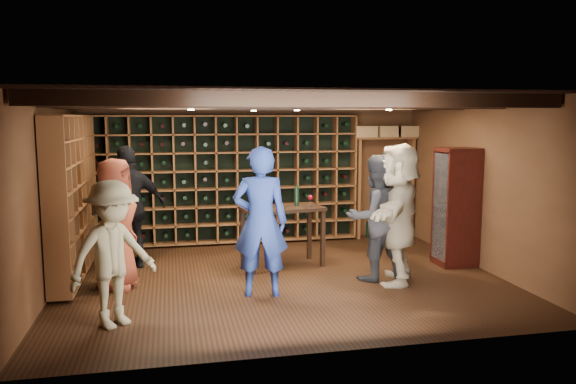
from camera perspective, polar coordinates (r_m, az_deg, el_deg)
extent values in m
plane|color=black|center=(7.90, -0.60, -8.80)|extent=(6.00, 6.00, 0.00)
plane|color=brown|center=(10.09, -3.41, 2.03)|extent=(6.00, 0.00, 6.00)
plane|color=brown|center=(5.25, 4.77, -3.24)|extent=(6.00, 0.00, 6.00)
plane|color=brown|center=(7.65, -23.24, -0.40)|extent=(0.00, 5.00, 5.00)
plane|color=brown|center=(8.74, 19.06, 0.74)|extent=(0.00, 5.00, 5.00)
plane|color=black|center=(7.58, -0.63, 9.63)|extent=(6.00, 6.00, 0.00)
cube|color=black|center=(6.02, 2.40, 9.37)|extent=(5.90, 0.18, 0.16)
cube|color=black|center=(7.09, 0.17, 9.12)|extent=(5.90, 0.18, 0.16)
cube|color=black|center=(8.17, -1.47, 8.93)|extent=(5.90, 0.18, 0.16)
cube|color=black|center=(9.25, -2.72, 8.78)|extent=(5.90, 0.18, 0.16)
cylinder|color=black|center=(7.44, -9.84, 8.71)|extent=(0.10, 0.10, 0.10)
cylinder|color=black|center=(8.03, 0.93, 8.74)|extent=(0.10, 0.10, 0.10)
cylinder|color=black|center=(7.70, 10.22, 8.67)|extent=(0.10, 0.10, 0.10)
cylinder|color=black|center=(8.73, -3.50, 8.64)|extent=(0.10, 0.10, 0.10)
cube|color=brown|center=(9.87, -6.28, 1.28)|extent=(4.65, 0.30, 2.20)
cube|color=black|center=(9.87, -6.28, 1.28)|extent=(4.56, 0.02, 2.16)
cube|color=brown|center=(8.44, -20.99, -0.27)|extent=(0.30, 2.65, 2.20)
cube|color=black|center=(8.44, -20.99, -0.27)|extent=(0.29, 0.02, 2.16)
cube|color=brown|center=(10.51, 9.83, 5.43)|extent=(1.15, 0.32, 0.04)
cube|color=brown|center=(10.78, 12.28, 0.52)|extent=(0.05, 0.28, 1.85)
cube|color=brown|center=(10.40, 7.05, 0.38)|extent=(0.05, 0.28, 1.85)
cube|color=tan|center=(10.36, 7.78, 6.11)|extent=(0.40, 0.30, 0.20)
cube|color=tan|center=(10.52, 10.10, 6.08)|extent=(0.40, 0.30, 0.20)
cube|color=tan|center=(10.66, 11.85, 6.06)|extent=(0.40, 0.30, 0.20)
cube|color=#340D0A|center=(8.99, 16.52, -6.76)|extent=(0.55, 0.50, 0.10)
cube|color=#340D0A|center=(8.82, 16.73, -1.40)|extent=(0.55, 0.50, 1.70)
cube|color=white|center=(8.70, 15.22, -1.47)|extent=(0.01, 0.46, 1.60)
cube|color=#340D0A|center=(8.82, 16.73, -1.40)|extent=(0.50, 0.44, 0.02)
sphere|color=#59260C|center=(8.79, 16.64, -0.76)|extent=(0.18, 0.18, 0.18)
imported|color=navy|center=(6.99, -2.82, -3.05)|extent=(0.75, 0.56, 1.88)
imported|color=black|center=(7.79, 8.80, -2.60)|extent=(0.94, 0.79, 1.73)
imported|color=maroon|center=(7.65, -17.12, -3.10)|extent=(0.74, 0.95, 1.71)
imported|color=black|center=(8.58, -15.80, -1.53)|extent=(1.16, 0.77, 1.82)
imported|color=gray|center=(6.28, -17.39, -6.05)|extent=(1.17, 1.09, 1.58)
imported|color=tan|center=(7.70, 11.13, -2.15)|extent=(1.31, 1.81, 1.89)
cube|color=black|center=(8.36, -0.55, -1.71)|extent=(1.28, 0.79, 0.05)
cube|color=black|center=(8.04, -3.56, -5.37)|extent=(0.07, 0.07, 0.86)
cube|color=black|center=(8.44, 3.55, -4.74)|extent=(0.07, 0.07, 0.86)
cube|color=black|center=(8.50, -4.62, -4.66)|extent=(0.07, 0.07, 0.86)
cube|color=black|center=(8.88, 2.17, -4.11)|extent=(0.07, 0.07, 0.86)
cylinder|color=black|center=(8.28, -2.61, -0.66)|extent=(0.07, 0.07, 0.28)
cylinder|color=black|center=(8.37, -1.00, -0.56)|extent=(0.07, 0.07, 0.28)
cylinder|color=black|center=(8.48, 0.89, -0.46)|extent=(0.07, 0.07, 0.28)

